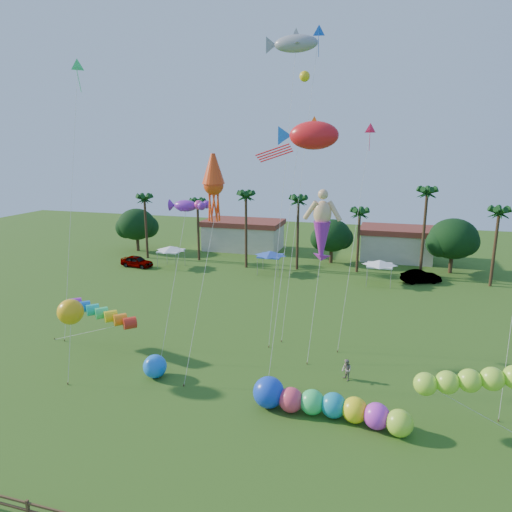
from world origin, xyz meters
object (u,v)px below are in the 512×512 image
(car_b, at_px, (421,277))
(spectator_b, at_px, (347,370))
(blue_ball, at_px, (155,366))
(car_a, at_px, (137,261))
(caterpillar_inflatable, at_px, (323,405))

(car_b, xyz_separation_m, spectator_b, (-6.46, -27.17, 0.01))
(car_b, height_order, blue_ball, blue_ball)
(car_a, distance_m, car_b, 37.91)
(car_b, bearing_deg, caterpillar_inflatable, 143.58)
(car_b, distance_m, spectator_b, 27.93)
(car_a, xyz_separation_m, car_b, (37.77, 3.20, -0.01))
(car_a, distance_m, spectator_b, 39.44)
(blue_ball, bearing_deg, spectator_b, 14.67)
(caterpillar_inflatable, xyz_separation_m, blue_ball, (-12.52, 1.57, 0.00))
(spectator_b, bearing_deg, caterpillar_inflatable, -51.14)
(spectator_b, height_order, caterpillar_inflatable, caterpillar_inflatable)
(car_a, relative_size, blue_ball, 2.71)
(spectator_b, distance_m, caterpillar_inflatable, 5.18)
(car_b, height_order, caterpillar_inflatable, caterpillar_inflatable)
(car_b, bearing_deg, car_a, 71.31)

